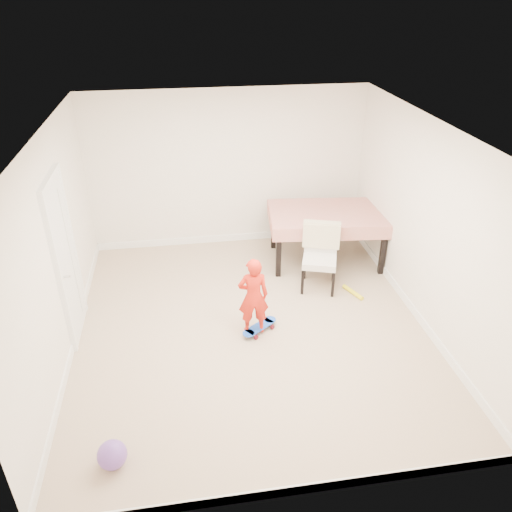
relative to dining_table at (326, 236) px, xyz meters
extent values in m
plane|color=tan|center=(-1.45, -1.59, -0.43)|extent=(5.00, 5.00, 0.00)
cube|color=white|center=(-1.45, -1.59, 2.15)|extent=(4.50, 5.00, 0.04)
cube|color=white|center=(-1.45, 0.89, 0.87)|extent=(4.50, 0.04, 2.60)
cube|color=white|center=(-1.45, -4.07, 0.87)|extent=(4.50, 0.04, 2.60)
cube|color=white|center=(-3.68, -1.59, 0.87)|extent=(0.04, 5.00, 2.60)
cube|color=white|center=(0.78, -1.59, 0.87)|extent=(0.04, 5.00, 2.60)
cube|color=white|center=(-3.67, -1.29, 0.60)|extent=(0.11, 0.94, 2.11)
cube|color=white|center=(-1.45, 0.90, -0.37)|extent=(4.50, 0.02, 0.12)
cube|color=white|center=(-1.45, -4.08, -0.37)|extent=(4.50, 0.02, 0.12)
cube|color=white|center=(-3.69, -1.59, -0.37)|extent=(0.02, 5.00, 0.12)
cube|color=white|center=(0.79, -1.59, -0.37)|extent=(0.02, 5.00, 0.12)
imported|color=red|center=(-1.44, -1.72, 0.11)|extent=(0.39, 0.26, 1.06)
sphere|color=#7349AF|center=(-3.05, -3.51, -0.29)|extent=(0.28, 0.28, 0.28)
cylinder|color=yellow|center=(0.13, -1.05, -0.40)|extent=(0.21, 0.39, 0.06)
camera|label=1|loc=(-2.21, -6.84, 3.61)|focal=35.00mm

